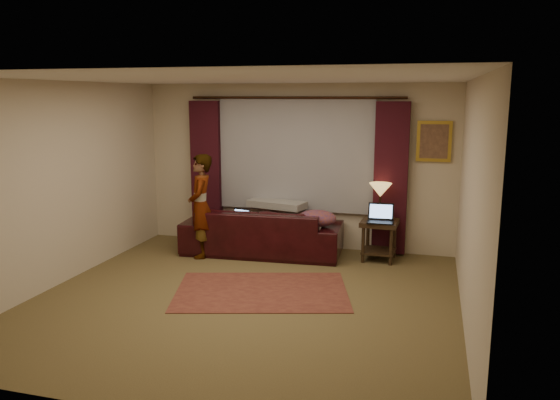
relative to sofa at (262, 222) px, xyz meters
The scene contains 20 objects.
floor 2.02m from the sofa, 78.62° to the right, with size 5.00×5.00×0.01m, color brown.
ceiling 2.88m from the sofa, 78.62° to the right, with size 5.00×5.00×0.02m, color silver.
wall_back 1.07m from the sofa, 56.38° to the left, with size 5.00×0.02×2.60m, color beige.
wall_front 4.51m from the sofa, 85.00° to the right, with size 5.00×0.02×2.60m, color beige.
wall_left 2.97m from the sofa, 137.76° to the right, with size 0.02×5.00×2.60m, color beige.
wall_right 3.56m from the sofa, 33.62° to the right, with size 0.02×5.00×2.60m, color beige.
sheer_curtain 1.20m from the sofa, 53.45° to the left, with size 2.50×0.05×1.80m, color #94959C.
drape_left 1.39m from the sofa, 157.08° to the left, with size 0.50×0.14×2.30m, color #340D16.
drape_right 2.06m from the sofa, 14.02° to the left, with size 0.50×0.14×2.30m, color #340D16.
curtain_rod 1.99m from the sofa, 50.64° to the left, with size 0.04×0.04×3.40m, color black.
picture_frame 2.84m from the sofa, 12.49° to the left, with size 0.50×0.04×0.60m, color #B38F2F.
sofa is the anchor object (origin of this frame).
throw_blanket 0.61m from the sofa, 66.66° to the left, with size 0.91×0.37×0.11m, color gray.
clothing_pile 0.88m from the sofa, ahead, with size 0.58×0.44×0.24m, color brown.
laptop_sofa 0.40m from the sofa, 148.02° to the right, with size 0.29×0.32×0.21m, color black, non-canonical shape.
area_rug 1.77m from the sofa, 72.84° to the right, with size 2.13×1.42×0.01m, color brown.
end_table 1.79m from the sofa, ahead, with size 0.52×0.52×0.60m, color black.
tiffany_lamp 1.82m from the sofa, ahead, with size 0.34×0.34×0.54m, color #9C9446, non-canonical shape.
laptop_table 1.81m from the sofa, ahead, with size 0.37×0.40×0.27m, color black, non-canonical shape.
person 0.98m from the sofa, 153.56° to the right, with size 0.46×0.46×1.56m, color gray.
Camera 1 is at (2.10, -5.89, 2.42)m, focal length 35.00 mm.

